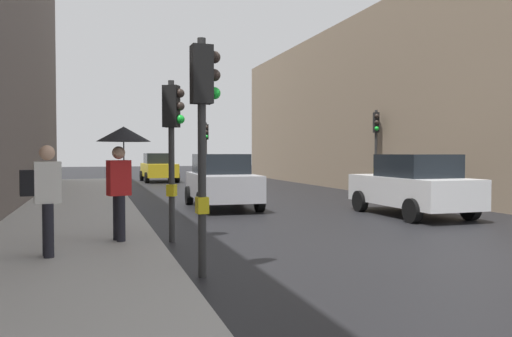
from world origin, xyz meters
The scene contains 12 objects.
ground_plane centered at (0.00, 0.00, 0.00)m, with size 120.00×120.00×0.00m, color black.
sidewalk_kerb centered at (-6.88, 6.00, 0.08)m, with size 3.36×40.00×0.16m, color #A8A5A0.
building_facade_right centered at (11.19, 16.85, 4.11)m, with size 12.00×26.70×8.21m, color gray.
traffic_light_mid_street centered at (4.89, 11.38, 2.48)m, with size 0.34×0.45×3.59m.
traffic_light_near_right centered at (-4.87, 2.79, 2.25)m, with size 0.44×0.36×3.26m.
traffic_light_far_median centered at (-0.50, 20.27, 2.39)m, with size 0.25×0.43×3.46m.
traffic_light_near_left centered at (-4.87, -0.27, 2.39)m, with size 0.44×0.26×3.46m.
car_white_compact centered at (2.28, 4.98, 0.88)m, with size 2.03×4.21×1.76m.
car_silver_hatchback centered at (-2.42, 8.72, 0.88)m, with size 2.16×4.27×1.76m.
car_yellow_taxi centered at (-2.60, 24.46, 0.88)m, with size 2.09×4.24×1.76m.
pedestrian_with_umbrella centered at (-5.88, 2.33, 1.84)m, with size 1.00×1.00×2.14m.
pedestrian_with_black_backpack centered at (-7.14, 1.14, 1.16)m, with size 0.64×0.38×1.77m.
Camera 1 is at (-6.37, -7.56, 1.82)m, focal length 35.92 mm.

